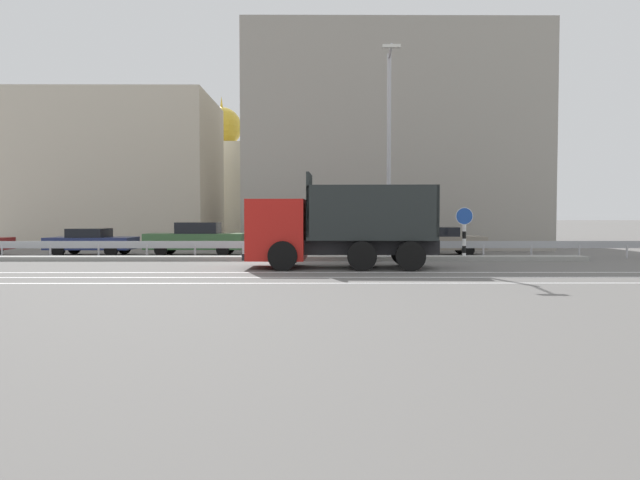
{
  "coord_description": "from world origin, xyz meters",
  "views": [
    {
      "loc": [
        2.18,
        -24.76,
        2.01
      ],
      "look_at": [
        2.33,
        -0.02,
        0.95
      ],
      "focal_mm": 35.0,
      "sensor_mm": 36.0,
      "label": 1
    }
  ],
  "objects_px": {
    "parked_car_3": "(196,239)",
    "dump_truck": "(318,233)",
    "median_road_sign": "(464,232)",
    "parked_car_4": "(298,238)",
    "parked_car_2": "(92,241)",
    "parked_car_5": "(433,241)",
    "street_lamp_1": "(389,146)",
    "church_tower": "(222,175)"
  },
  "relations": [
    {
      "from": "parked_car_3",
      "to": "parked_car_2",
      "type": "bearing_deg",
      "value": 92.21
    },
    {
      "from": "parked_car_2",
      "to": "parked_car_5",
      "type": "height_order",
      "value": "parked_car_5"
    },
    {
      "from": "street_lamp_1",
      "to": "parked_car_5",
      "type": "xyz_separation_m",
      "value": [
        2.55,
        3.48,
        -4.15
      ]
    },
    {
      "from": "street_lamp_1",
      "to": "parked_car_2",
      "type": "xyz_separation_m",
      "value": [
        -13.8,
        3.4,
        -4.18
      ]
    },
    {
      "from": "dump_truck",
      "to": "parked_car_4",
      "type": "distance_m",
      "value": 7.2
    },
    {
      "from": "parked_car_4",
      "to": "parked_car_5",
      "type": "relative_size",
      "value": 0.78
    },
    {
      "from": "median_road_sign",
      "to": "parked_car_4",
      "type": "distance_m",
      "value": 8.01
    },
    {
      "from": "parked_car_4",
      "to": "median_road_sign",
      "type": "bearing_deg",
      "value": -116.12
    },
    {
      "from": "parked_car_3",
      "to": "median_road_sign",
      "type": "bearing_deg",
      "value": -103.75
    },
    {
      "from": "parked_car_2",
      "to": "parked_car_3",
      "type": "xyz_separation_m",
      "value": [
        4.97,
        0.09,
        0.12
      ]
    },
    {
      "from": "dump_truck",
      "to": "median_road_sign",
      "type": "distance_m",
      "value": 7.29
    },
    {
      "from": "parked_car_3",
      "to": "parked_car_4",
      "type": "xyz_separation_m",
      "value": [
        4.87,
        0.19,
        0.03
      ]
    },
    {
      "from": "dump_truck",
      "to": "parked_car_5",
      "type": "xyz_separation_m",
      "value": [
        5.56,
        6.93,
        -0.59
      ]
    },
    {
      "from": "parked_car_3",
      "to": "church_tower",
      "type": "xyz_separation_m",
      "value": [
        -1.89,
        20.87,
        4.36
      ]
    },
    {
      "from": "street_lamp_1",
      "to": "church_tower",
      "type": "xyz_separation_m",
      "value": [
        -10.72,
        24.35,
        0.29
      ]
    },
    {
      "from": "parked_car_5",
      "to": "median_road_sign",
      "type": "bearing_deg",
      "value": -164.83
    },
    {
      "from": "parked_car_5",
      "to": "street_lamp_1",
      "type": "bearing_deg",
      "value": 146.42
    },
    {
      "from": "dump_truck",
      "to": "parked_car_3",
      "type": "distance_m",
      "value": 9.06
    },
    {
      "from": "church_tower",
      "to": "parked_car_2",
      "type": "bearing_deg",
      "value": -98.38
    },
    {
      "from": "parked_car_2",
      "to": "parked_car_4",
      "type": "height_order",
      "value": "parked_car_4"
    },
    {
      "from": "parked_car_3",
      "to": "dump_truck",
      "type": "bearing_deg",
      "value": -138.79
    },
    {
      "from": "median_road_sign",
      "to": "parked_car_4",
      "type": "bearing_deg",
      "value": 154.64
    },
    {
      "from": "parked_car_3",
      "to": "parked_car_5",
      "type": "relative_size",
      "value": 0.95
    },
    {
      "from": "parked_car_3",
      "to": "street_lamp_1",
      "type": "bearing_deg",
      "value": -110.31
    },
    {
      "from": "median_road_sign",
      "to": "parked_car_3",
      "type": "height_order",
      "value": "median_road_sign"
    },
    {
      "from": "parked_car_4",
      "to": "parked_car_5",
      "type": "bearing_deg",
      "value": -92.45
    },
    {
      "from": "median_road_sign",
      "to": "church_tower",
      "type": "relative_size",
      "value": 0.2
    },
    {
      "from": "parked_car_4",
      "to": "dump_truck",
      "type": "bearing_deg",
      "value": -173.22
    },
    {
      "from": "parked_car_2",
      "to": "parked_car_5",
      "type": "distance_m",
      "value": 16.35
    },
    {
      "from": "dump_truck",
      "to": "parked_car_4",
      "type": "xyz_separation_m",
      "value": [
        -0.94,
        7.12,
        -0.48
      ]
    },
    {
      "from": "median_road_sign",
      "to": "parked_car_3",
      "type": "distance_m",
      "value": 12.53
    },
    {
      "from": "median_road_sign",
      "to": "parked_car_5",
      "type": "height_order",
      "value": "median_road_sign"
    },
    {
      "from": "dump_truck",
      "to": "parked_car_3",
      "type": "bearing_deg",
      "value": 42.52
    },
    {
      "from": "street_lamp_1",
      "to": "parked_car_2",
      "type": "relative_size",
      "value": 2.16
    },
    {
      "from": "street_lamp_1",
      "to": "parked_car_3",
      "type": "xyz_separation_m",
      "value": [
        -8.83,
        3.48,
        -4.06
      ]
    },
    {
      "from": "parked_car_2",
      "to": "parked_car_4",
      "type": "bearing_deg",
      "value": 93.07
    },
    {
      "from": "parked_car_3",
      "to": "parked_car_5",
      "type": "distance_m",
      "value": 11.38
    },
    {
      "from": "dump_truck",
      "to": "parked_car_2",
      "type": "relative_size",
      "value": 1.75
    },
    {
      "from": "street_lamp_1",
      "to": "parked_car_4",
      "type": "relative_size",
      "value": 2.25
    },
    {
      "from": "dump_truck",
      "to": "parked_car_2",
      "type": "height_order",
      "value": "dump_truck"
    },
    {
      "from": "parked_car_2",
      "to": "parked_car_5",
      "type": "xyz_separation_m",
      "value": [
        16.35,
        0.08,
        0.03
      ]
    },
    {
      "from": "parked_car_5",
      "to": "church_tower",
      "type": "bearing_deg",
      "value": 35.08
    }
  ]
}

